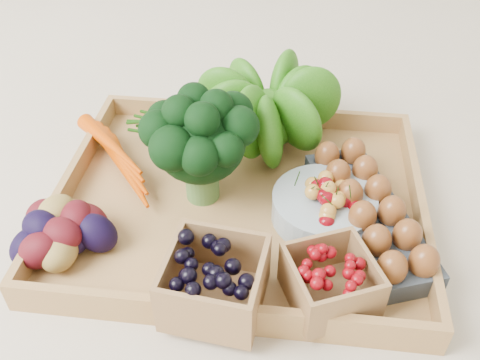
# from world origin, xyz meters

# --- Properties ---
(ground) EXTENTS (4.00, 4.00, 0.00)m
(ground) POSITION_xyz_m (0.00, 0.00, 0.00)
(ground) COLOR beige
(ground) RESTS_ON ground
(tray) EXTENTS (0.55, 0.45, 0.01)m
(tray) POSITION_xyz_m (0.00, 0.00, 0.01)
(tray) COLOR #B08249
(tray) RESTS_ON ground
(carrots) EXTENTS (0.19, 0.14, 0.05)m
(carrots) POSITION_xyz_m (-0.21, 0.06, 0.04)
(carrots) COLOR #C94100
(carrots) RESTS_ON tray
(lettuce) EXTENTS (0.16, 0.16, 0.16)m
(lettuce) POSITION_xyz_m (0.03, 0.17, 0.09)
(lettuce) COLOR #17540D
(lettuce) RESTS_ON tray
(broccoli) EXTENTS (0.17, 0.17, 0.13)m
(broccoli) POSITION_xyz_m (-0.06, 0.01, 0.08)
(broccoli) COLOR black
(broccoli) RESTS_ON tray
(cherry_bowl) EXTENTS (0.15, 0.15, 0.04)m
(cherry_bowl) POSITION_xyz_m (0.13, -0.02, 0.04)
(cherry_bowl) COLOR #8C9EA5
(cherry_bowl) RESTS_ON tray
(egg_carton) EXTENTS (0.19, 0.30, 0.03)m
(egg_carton) POSITION_xyz_m (0.19, -0.03, 0.03)
(egg_carton) COLOR #363C44
(egg_carton) RESTS_ON tray
(potatoes) EXTENTS (0.15, 0.15, 0.09)m
(potatoes) POSITION_xyz_m (-0.24, -0.11, 0.06)
(potatoes) COLOR #3E090F
(potatoes) RESTS_ON tray
(punnet_blackberry) EXTENTS (0.13, 0.13, 0.08)m
(punnet_blackberry) POSITION_xyz_m (-0.01, -0.19, 0.06)
(punnet_blackberry) COLOR black
(punnet_blackberry) RESTS_ON tray
(punnet_raspberry) EXTENTS (0.13, 0.13, 0.07)m
(punnet_raspberry) POSITION_xyz_m (0.13, -0.17, 0.05)
(punnet_raspberry) COLOR #6C040A
(punnet_raspberry) RESTS_ON tray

